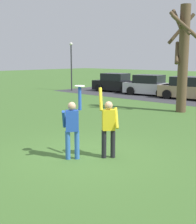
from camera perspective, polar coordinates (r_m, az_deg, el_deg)
ground_plane at (r=8.95m, az=-2.51°, el=-8.34°), size 120.00×120.00×0.00m
person_catcher at (r=8.44m, az=-4.96°, el=-2.58°), size 0.55×0.57×2.08m
person_defender at (r=8.54m, az=2.02°, el=-2.42°), size 0.64×0.66×2.05m
frisbee_disc at (r=8.28m, az=-3.51°, el=4.97°), size 0.28×0.28×0.02m
parked_car_black at (r=26.31m, az=3.51°, el=5.50°), size 4.28×2.40×1.59m
parked_car_silver at (r=24.07m, az=9.90°, el=4.94°), size 4.28×2.40×1.59m
parked_car_tan at (r=22.28m, az=16.89°, el=4.25°), size 4.28×2.40×1.59m
bare_tree_tall at (r=16.55m, az=15.87°, el=10.37°), size 2.12×2.13×5.57m
lamppost_by_lot at (r=27.02m, az=-5.11°, el=9.54°), size 0.28×0.28×4.26m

